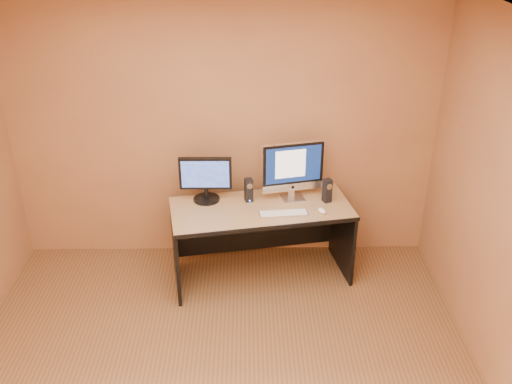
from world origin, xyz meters
TOP-DOWN VIEW (x-y plane):
  - walls at (0.00, 0.00)m, footprint 4.00×4.00m
  - ceiling at (0.00, 0.00)m, footprint 4.00×4.00m
  - desk at (0.34, 1.51)m, footprint 1.72×0.98m
  - imac at (0.64, 1.67)m, footprint 0.61×0.34m
  - second_monitor at (-0.16, 1.66)m, footprint 0.49×0.25m
  - speaker_left at (0.23, 1.64)m, footprint 0.08×0.09m
  - speaker_right at (0.95, 1.61)m, footprint 0.09×0.09m
  - keyboard at (0.54, 1.38)m, footprint 0.44×0.16m
  - mouse at (0.88, 1.41)m, footprint 0.09×0.12m
  - cable_a at (0.61, 1.80)m, footprint 0.08×0.21m
  - cable_b at (0.61, 1.79)m, footprint 0.06×0.18m

SIDE VIEW (x-z plane):
  - desk at x=0.34m, z-range 0.00..0.75m
  - cable_a at x=0.61m, z-range 0.75..0.76m
  - cable_b at x=0.61m, z-range 0.75..0.76m
  - keyboard at x=0.54m, z-range 0.75..0.77m
  - mouse at x=0.88m, z-range 0.75..0.78m
  - speaker_left at x=0.23m, z-range 0.75..0.97m
  - speaker_right at x=0.95m, z-range 0.75..0.97m
  - second_monitor at x=-0.16m, z-range 0.75..1.17m
  - imac at x=0.64m, z-range 0.75..1.30m
  - walls at x=0.00m, z-range 0.00..2.60m
  - ceiling at x=0.00m, z-range 2.60..2.60m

